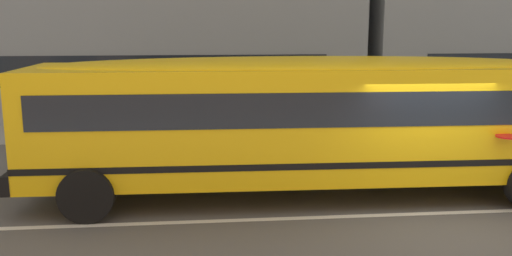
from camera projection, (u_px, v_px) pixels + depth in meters
The scene contains 4 objects.
ground_plane at pixel (425, 214), 10.38m from camera, with size 400.00×400.00×0.00m, color #54514F.
sidewalk_far at pixel (326, 129), 18.68m from camera, with size 120.00×3.00×0.01m, color gray.
lane_centreline at pixel (425, 214), 10.38m from camera, with size 110.00×0.16×0.01m, color silver.
school_bus at pixel (318, 114), 11.22m from camera, with size 13.14×3.25×2.93m.
Camera 1 is at (-4.20, -9.50, 3.61)m, focal length 37.95 mm.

